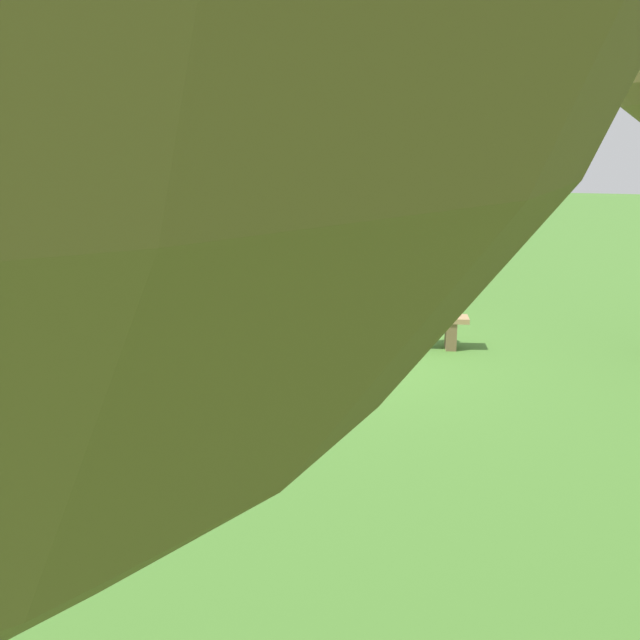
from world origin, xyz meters
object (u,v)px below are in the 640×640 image
Objects in this scene: person_seated at (406,293)px; bicycle at (330,322)px; backpack at (330,342)px; bench at (401,325)px.

bicycle is (1.21, 0.09, -0.54)m from person_seated.
bicycle is 4.53× the size of backpack.
bicycle is at bearing -9.69° from bench.
person_seated is at bearing -145.41° from backpack.
bench is 5.63× the size of backpack.
bench is at bearing -0.00° from person_seated.
backpack is (-0.19, 0.61, -0.16)m from bicycle.
person_seated reaches higher than backpack.
backpack is (1.02, 0.70, -0.70)m from person_seated.
bench is at bearing 99.12° from bicycle.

